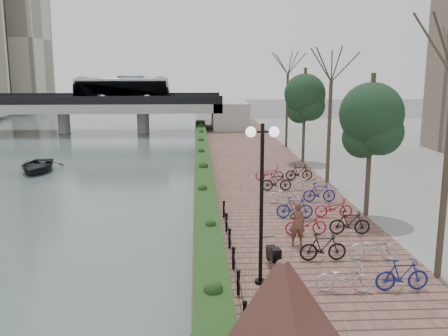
{
  "coord_description": "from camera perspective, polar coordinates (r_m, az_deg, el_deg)",
  "views": [
    {
      "loc": [
        0.22,
        -12.88,
        7.11
      ],
      "look_at": [
        1.63,
        13.07,
        2.0
      ],
      "focal_mm": 40.0,
      "sensor_mm": 36.0,
      "label": 1
    }
  ],
  "objects": [
    {
      "name": "granite_monument",
      "position": [
        11.53,
        6.55,
        -16.4
      ],
      "size": [
        3.98,
        3.98,
        2.56
      ],
      "color": "#48251F",
      "rests_on": "promenade"
    },
    {
      "name": "motorcycle",
      "position": [
        17.35,
        5.61,
        -9.74
      ],
      "size": [
        0.59,
        1.47,
        0.89
      ],
      "primitive_type": null,
      "rotation": [
        0.0,
        0.0,
        0.1
      ],
      "color": "black",
      "rests_on": "promenade"
    },
    {
      "name": "bridge",
      "position": [
        59.62,
        -16.63,
        7.07
      ],
      "size": [
        36.0,
        10.77,
        6.5
      ],
      "color": "gray",
      "rests_on": "ground"
    },
    {
      "name": "street_trees",
      "position": [
        26.94,
        13.74,
        3.5
      ],
      "size": [
        3.2,
        37.12,
        6.8
      ],
      "color": "#3A2F22",
      "rests_on": "promenade"
    },
    {
      "name": "hedge",
      "position": [
        33.48,
        -2.4,
        0.25
      ],
      "size": [
        1.1,
        56.0,
        0.6
      ],
      "primitive_type": "cube",
      "color": "#153B16",
      "rests_on": "promenade"
    },
    {
      "name": "pedestrian",
      "position": [
        19.38,
        8.35,
        -6.26
      ],
      "size": [
        0.65,
        0.44,
        1.72
      ],
      "primitive_type": "imported",
      "rotation": [
        0.0,
        0.0,
        3.1
      ],
      "color": "brown",
      "rests_on": "promenade"
    },
    {
      "name": "bicycle_parking",
      "position": [
        23.18,
        10.19,
        -4.41
      ],
      "size": [
        2.4,
        17.32,
        1.0
      ],
      "color": "#BBBABF",
      "rests_on": "promenade"
    },
    {
      "name": "lamppost",
      "position": [
        15.11,
        4.36,
        -0.29
      ],
      "size": [
        1.02,
        0.32,
        5.06
      ],
      "color": "black",
      "rests_on": "promenade"
    },
    {
      "name": "promenade",
      "position": [
        31.38,
        3.9,
        -1.53
      ],
      "size": [
        8.0,
        75.0,
        0.5
      ],
      "primitive_type": "cube",
      "color": "brown",
      "rests_on": "ground"
    },
    {
      "name": "chain_fence",
      "position": [
        16.19,
        1.35,
        -11.64
      ],
      "size": [
        0.1,
        14.1,
        0.7
      ],
      "color": "black",
      "rests_on": "promenade"
    },
    {
      "name": "ground",
      "position": [
        14.72,
        -3.74,
        -17.8
      ],
      "size": [
        220.0,
        220.0,
        0.0
      ],
      "primitive_type": "plane",
      "color": "#59595B",
      "rests_on": "ground"
    },
    {
      "name": "boat",
      "position": [
        37.66,
        -20.56,
        0.26
      ],
      "size": [
        3.46,
        4.62,
        0.91
      ],
      "primitive_type": "imported",
      "rotation": [
        0.0,
        0.0,
        0.08
      ],
      "color": "black",
      "rests_on": "river_water"
    }
  ]
}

